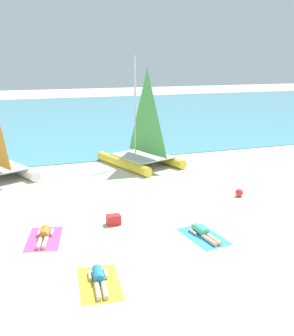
{
  "coord_description": "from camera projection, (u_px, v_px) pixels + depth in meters",
  "views": [
    {
      "loc": [
        -5.66,
        -10.84,
        5.92
      ],
      "look_at": [
        0.0,
        5.24,
        1.2
      ],
      "focal_mm": 42.47,
      "sensor_mm": 36.0,
      "label": 1
    }
  ],
  "objects": [
    {
      "name": "ground_plane",
      "position": [
        119.0,
        167.0,
        22.33
      ],
      "size": [
        120.0,
        120.0,
        0.0
      ],
      "primitive_type": "plane",
      "color": "beige"
    },
    {
      "name": "ocean_water",
      "position": [
        64.0,
        116.0,
        42.01
      ],
      "size": [
        120.0,
        40.0,
        0.05
      ],
      "primitive_type": "cube",
      "color": "#4C9EB7",
      "rests_on": "ground"
    },
    {
      "name": "sailboat_yellow",
      "position": [
        142.0,
        150.0,
        22.57
      ],
      "size": [
        4.28,
        5.35,
        6.07
      ],
      "rotation": [
        0.0,
        0.0,
        0.32
      ],
      "color": "yellow",
      "rests_on": "ground"
    },
    {
      "name": "towel_leftmost",
      "position": [
        44.0,
        239.0,
        13.49
      ],
      "size": [
        1.5,
        2.1,
        0.01
      ],
      "primitive_type": "cube",
      "rotation": [
        0.0,
        0.0,
        -0.22
      ],
      "color": "#D84C99",
      "rests_on": "ground"
    },
    {
      "name": "sunbather_leftmost",
      "position": [
        44.0,
        234.0,
        13.52
      ],
      "size": [
        0.74,
        1.56,
        0.3
      ],
      "rotation": [
        0.0,
        0.0,
        -0.22
      ],
      "color": "orange",
      "rests_on": "towel_leftmost"
    },
    {
      "name": "towel_center_left",
      "position": [
        99.0,
        283.0,
        10.81
      ],
      "size": [
        1.31,
        2.01,
        0.01
      ],
      "primitive_type": "cube",
      "rotation": [
        0.0,
        0.0,
        -0.11
      ],
      "color": "yellow",
      "rests_on": "ground"
    },
    {
      "name": "sunbather_center_left",
      "position": [
        99.0,
        278.0,
        10.84
      ],
      "size": [
        0.59,
        1.57,
        0.3
      ],
      "rotation": [
        0.0,
        0.0,
        -0.11
      ],
      "color": "#268CCC",
      "rests_on": "towel_center_left"
    },
    {
      "name": "towel_center_right",
      "position": [
        204.0,
        236.0,
        13.66
      ],
      "size": [
        1.31,
        2.01,
        0.01
      ],
      "primitive_type": "cube",
      "rotation": [
        0.0,
        0.0,
        0.11
      ],
      "color": "#338CD8",
      "rests_on": "ground"
    },
    {
      "name": "sunbather_center_right",
      "position": [
        203.0,
        232.0,
        13.68
      ],
      "size": [
        0.59,
        1.57,
        0.3
      ],
      "rotation": [
        0.0,
        0.0,
        0.11
      ],
      "color": "#3FB28C",
      "rests_on": "towel_center_right"
    },
    {
      "name": "beach_ball",
      "position": [
        239.0,
        193.0,
        17.58
      ],
      "size": [
        0.35,
        0.35,
        0.35
      ],
      "primitive_type": "sphere",
      "color": "red",
      "rests_on": "ground"
    },
    {
      "name": "cooler_box",
      "position": [
        114.0,
        220.0,
        14.62
      ],
      "size": [
        0.5,
        0.36,
        0.36
      ],
      "primitive_type": "cube",
      "color": "red",
      "rests_on": "ground"
    }
  ]
}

